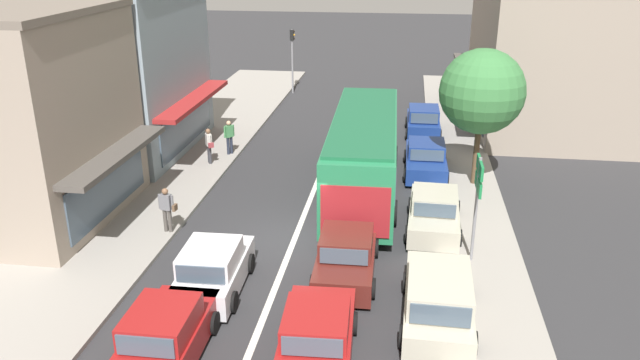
% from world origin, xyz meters
% --- Properties ---
extents(ground_plane, '(140.00, 140.00, 0.00)m').
position_xyz_m(ground_plane, '(0.00, 0.00, 0.00)').
color(ground_plane, '#2D2D30').
extents(lane_centre_line, '(0.20, 28.00, 0.01)m').
position_xyz_m(lane_centre_line, '(0.00, 4.00, 0.00)').
color(lane_centre_line, silver).
rests_on(lane_centre_line, ground).
extents(sidewalk_left, '(5.20, 44.00, 0.14)m').
position_xyz_m(sidewalk_left, '(-6.80, 6.00, 0.07)').
color(sidewalk_left, gray).
rests_on(sidewalk_left, ground).
extents(kerb_right, '(2.80, 44.00, 0.12)m').
position_xyz_m(kerb_right, '(6.20, 6.00, 0.06)').
color(kerb_right, gray).
rests_on(kerb_right, ground).
extents(shopfront_corner_near, '(7.79, 7.18, 7.68)m').
position_xyz_m(shopfront_corner_near, '(-10.18, 0.33, 3.83)').
color(shopfront_corner_near, gray).
rests_on(shopfront_corner_near, ground).
extents(shopfront_mid_block, '(8.04, 8.42, 8.02)m').
position_xyz_m(shopfront_mid_block, '(-10.18, 8.34, 4.01)').
color(shopfront_mid_block, '#84939E').
rests_on(shopfront_mid_block, ground).
extents(building_right_far, '(9.06, 12.72, 8.86)m').
position_xyz_m(building_right_far, '(11.48, 16.47, 4.42)').
color(building_right_far, gray).
rests_on(building_right_far, ground).
extents(city_bus, '(2.93, 10.91, 3.23)m').
position_xyz_m(city_bus, '(2.03, 4.58, 1.88)').
color(city_bus, '#237A4C').
rests_on(city_bus, ground).
extents(sedan_behind_bus_mid, '(2.04, 4.28, 1.47)m').
position_xyz_m(sedan_behind_bus_mid, '(1.73, -6.53, 0.66)').
color(sedan_behind_bus_mid, maroon).
rests_on(sedan_behind_bus_mid, ground).
extents(sedan_adjacent_lane_trail, '(1.96, 4.23, 1.47)m').
position_xyz_m(sedan_adjacent_lane_trail, '(2.03, -2.17, 0.66)').
color(sedan_adjacent_lane_trail, '#561E19').
rests_on(sedan_adjacent_lane_trail, ground).
extents(hatchback_behind_bus_near, '(1.90, 3.74, 1.54)m').
position_xyz_m(hatchback_behind_bus_near, '(-1.75, -3.65, 0.71)').
color(hatchback_behind_bus_near, silver).
rests_on(hatchback_behind_bus_near, ground).
extents(hatchback_queue_far_back, '(1.84, 3.71, 1.54)m').
position_xyz_m(hatchback_queue_far_back, '(-1.94, -6.91, 0.71)').
color(hatchback_queue_far_back, maroon).
rests_on(hatchback_queue_far_back, ground).
extents(parked_wagon_kerb_front, '(2.01, 4.54, 1.58)m').
position_xyz_m(parked_wagon_kerb_front, '(4.72, -4.39, 0.75)').
color(parked_wagon_kerb_front, '#B7B29E').
rests_on(parked_wagon_kerb_front, ground).
extents(parked_sedan_kerb_second, '(2.01, 4.26, 1.47)m').
position_xyz_m(parked_sedan_kerb_second, '(4.79, 1.51, 0.66)').
color(parked_sedan_kerb_second, '#B7B29E').
rests_on(parked_sedan_kerb_second, ground).
extents(parked_sedan_kerb_third, '(1.93, 4.22, 1.47)m').
position_xyz_m(parked_sedan_kerb_third, '(4.59, 7.26, 0.66)').
color(parked_sedan_kerb_third, navy).
rests_on(parked_sedan_kerb_third, ground).
extents(parked_hatchback_kerb_rear, '(1.87, 3.73, 1.54)m').
position_xyz_m(parked_hatchback_kerb_rear, '(4.56, 13.10, 0.71)').
color(parked_hatchback_kerb_rear, navy).
rests_on(parked_hatchback_kerb_rear, ground).
extents(traffic_light_downstreet, '(0.32, 0.24, 4.20)m').
position_xyz_m(traffic_light_downstreet, '(-3.97, 21.47, 2.85)').
color(traffic_light_downstreet, gray).
rests_on(traffic_light_downstreet, ground).
extents(directional_road_sign, '(0.10, 1.40, 3.60)m').
position_xyz_m(directional_road_sign, '(5.93, -0.87, 2.70)').
color(directional_road_sign, gray).
rests_on(directional_road_sign, ground).
extents(street_tree_right, '(3.43, 3.43, 5.76)m').
position_xyz_m(street_tree_right, '(6.60, 6.04, 4.03)').
color(street_tree_right, brown).
rests_on(street_tree_right, ground).
extents(pedestrian_with_handbag_near, '(0.66, 0.27, 1.63)m').
position_xyz_m(pedestrian_with_handbag_near, '(-4.43, -0.26, 1.07)').
color(pedestrian_with_handbag_near, '#4C4742').
rests_on(pedestrian_with_handbag_near, sidewalk_left).
extents(pedestrian_browsing_midblock, '(0.40, 0.45, 1.63)m').
position_xyz_m(pedestrian_browsing_midblock, '(-4.60, 8.23, 1.07)').
color(pedestrian_browsing_midblock, '#232838').
rests_on(pedestrian_browsing_midblock, sidewalk_left).
extents(pedestrian_far_walker, '(0.50, 0.61, 1.63)m').
position_xyz_m(pedestrian_far_walker, '(-5.15, 6.82, 1.07)').
color(pedestrian_far_walker, '#333338').
rests_on(pedestrian_far_walker, sidewalk_left).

